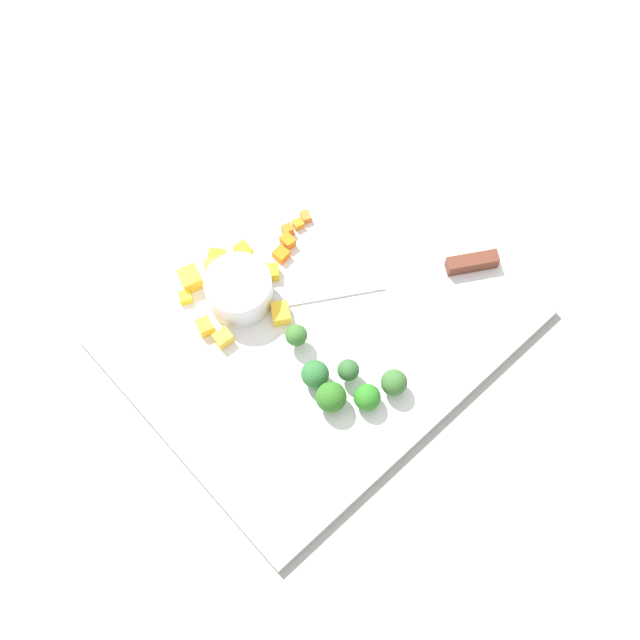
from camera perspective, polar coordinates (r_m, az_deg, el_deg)
name	(u,v)px	position (r m, az deg, el deg)	size (l,w,h in m)	color
ground_plane	(320,328)	(0.94, 0.00, -0.55)	(4.00, 4.00, 0.00)	#979A91
cutting_board	(320,326)	(0.93, 0.00, -0.40)	(0.43, 0.34, 0.01)	white
prep_bowl	(239,290)	(0.92, -5.65, 2.09)	(0.08, 0.08, 0.04)	white
chef_knife	(419,273)	(0.95, 6.86, 3.26)	(0.25, 0.16, 0.02)	silver
carrot_dice_0	(306,217)	(0.98, -1.01, 7.18)	(0.01, 0.01, 0.01)	orange
carrot_dice_1	(288,230)	(0.97, -2.27, 6.26)	(0.01, 0.01, 0.01)	orange
carrot_dice_2	(281,254)	(0.96, -2.71, 4.58)	(0.02, 0.02, 0.01)	orange
carrot_dice_3	(288,241)	(0.97, -2.25, 5.48)	(0.01, 0.02, 0.01)	orange
carrot_dice_4	(298,224)	(0.98, -1.53, 6.66)	(0.01, 0.01, 0.01)	orange
pepper_dice_0	(185,297)	(0.94, -9.35, 1.57)	(0.01, 0.01, 0.01)	yellow
pepper_dice_1	(223,338)	(0.92, -6.75, -1.26)	(0.02, 0.02, 0.02)	yellow
pepper_dice_2	(274,270)	(0.95, -3.23, 3.48)	(0.02, 0.02, 0.01)	yellow
pepper_dice_3	(280,313)	(0.92, -2.76, 0.47)	(0.02, 0.02, 0.02)	yellow
pepper_dice_4	(217,258)	(0.96, -7.17, 4.32)	(0.02, 0.02, 0.02)	yellow
pepper_dice_5	(243,251)	(0.96, -5.35, 4.80)	(0.02, 0.02, 0.01)	yellow
pepper_dice_6	(190,279)	(0.95, -8.99, 2.85)	(0.02, 0.02, 0.02)	yellow
pepper_dice_7	(205,327)	(0.92, -8.00, -0.46)	(0.02, 0.02, 0.02)	yellow
pepper_dice_8	(211,268)	(0.95, -7.56, 3.59)	(0.02, 0.02, 0.02)	yellow
broccoli_floret_0	(315,374)	(0.88, -0.35, -3.79)	(0.03, 0.03, 0.03)	#8FBB61
broccoli_floret_1	(367,397)	(0.88, 3.29, -5.39)	(0.03, 0.03, 0.03)	#85B456
broccoli_floret_2	(348,370)	(0.88, 1.98, -3.51)	(0.02, 0.02, 0.03)	#97C26D
broccoli_floret_3	(394,383)	(0.88, 5.16, -4.35)	(0.03, 0.03, 0.03)	#94BC67
broccoli_floret_4	(331,397)	(0.87, 0.78, -5.39)	(0.03, 0.03, 0.04)	#7FBD6A
broccoli_floret_5	(299,339)	(0.89, -1.45, -1.30)	(0.02, 0.02, 0.03)	#8DAC5F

